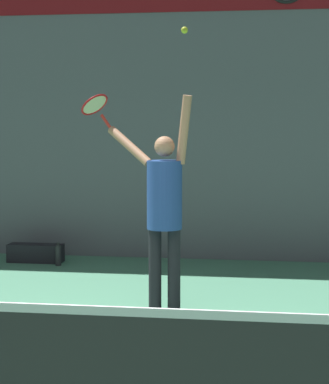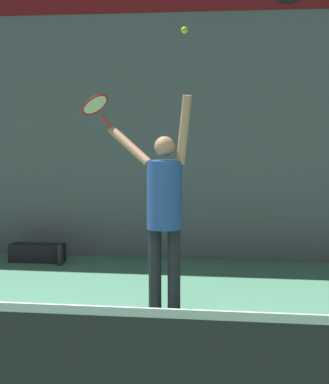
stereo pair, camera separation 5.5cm
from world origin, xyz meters
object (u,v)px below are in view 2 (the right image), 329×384
object	(u,v)px
tennis_ball	(184,30)
equipment_bag	(37,253)
tennis_player	(164,204)
tennis_racket	(96,106)
water_bottle	(60,255)

from	to	relation	value
tennis_ball	equipment_bag	size ratio (longest dim) A/B	0.09
tennis_player	tennis_racket	world-z (taller)	tennis_racket
tennis_racket	equipment_bag	size ratio (longest dim) A/B	0.55
equipment_bag	tennis_ball	bearing A→B (deg)	-46.02
tennis_racket	tennis_ball	xyz separation A→B (m)	(1.02, -0.55, 0.71)
tennis_ball	water_bottle	bearing A→B (deg)	131.25
water_bottle	tennis_player	bearing A→B (deg)	-51.03
tennis_player	equipment_bag	xyz separation A→B (m)	(-2.15, 2.37, -1.00)
equipment_bag	tennis_racket	bearing A→B (deg)	-54.74
tennis_racket	water_bottle	distance (m)	2.77
water_bottle	tennis_racket	bearing A→B (deg)	-60.70
tennis_player	equipment_bag	distance (m)	3.35
tennis_player	tennis_racket	bearing A→B (deg)	149.23
tennis_player	tennis_ball	size ratio (longest dim) A/B	33.54
tennis_ball	equipment_bag	world-z (taller)	tennis_ball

